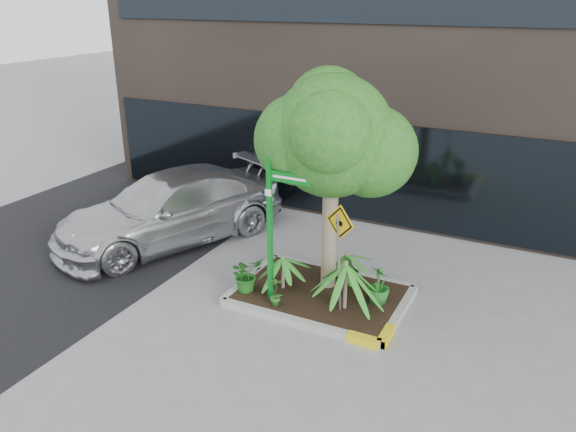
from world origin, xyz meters
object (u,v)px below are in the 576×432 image
at_px(tree, 333,136).
at_px(street_sign_post, 274,215).
at_px(cattle_sign, 340,241).
at_px(parked_car, 171,208).

xyz_separation_m(tree, street_sign_post, (-0.75, -0.91, -1.37)).
distance_m(street_sign_post, cattle_sign, 1.34).
bearing_deg(street_sign_post, cattle_sign, 0.45).
bearing_deg(cattle_sign, parked_car, -175.02).
height_order(tree, cattle_sign, tree).
distance_m(tree, parked_car, 5.06).
distance_m(parked_car, street_sign_post, 4.11).
height_order(street_sign_post, cattle_sign, street_sign_post).
xyz_separation_m(street_sign_post, cattle_sign, (1.31, 0.01, -0.28)).
relative_size(street_sign_post, cattle_sign, 1.42).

